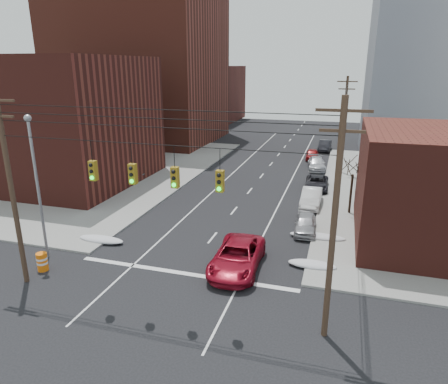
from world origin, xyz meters
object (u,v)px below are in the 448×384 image
Objects in this scene: parked_car_a at (305,224)px; parked_car_e at (312,154)px; parked_car_c at (317,183)px; lot_car_c at (63,179)px; red_pickup at (237,257)px; parked_car_b at (311,198)px; parked_car_d at (317,164)px; lot_car_d at (112,168)px; lot_car_b at (123,170)px; construction_barrel at (42,262)px; parked_car_f at (325,146)px; lot_car_a at (115,176)px.

parked_car_e is (-1.60, 25.15, 0.00)m from parked_car_a.
parked_car_c is 26.41m from lot_car_c.
red_pickup is 13.58m from parked_car_b.
lot_car_d is (-22.27, -9.55, 0.19)m from parked_car_d.
parked_car_e is at bearing 92.77° from parked_car_d.
parked_car_c is (0.10, 5.23, -0.09)m from parked_car_b.
construction_barrel is (6.16, -20.22, -0.33)m from lot_car_b.
parked_car_f is (-0.31, 20.24, 0.08)m from parked_car_c.
lot_car_c is (-24.08, -19.94, 0.07)m from parked_car_e.
parked_car_c is at bearing -86.58° from parked_car_e.
parked_car_e is at bearing -33.00° from lot_car_d.
lot_car_a is at bearing 177.55° from parked_car_b.
parked_car_b is 1.06× the size of lot_car_d.
lot_car_d reaches higher than parked_car_a.
lot_car_d is at bearing -178.99° from parked_car_c.
lot_car_a reaches higher than parked_car_a.
lot_car_a is 1.13× the size of lot_car_c.
lot_car_d is at bearing 110.89° from construction_barrel.
parked_car_d is at bearing 87.49° from parked_car_a.
parked_car_d is 1.18× the size of lot_car_c.
lot_car_b is (-17.60, 16.60, 0.08)m from red_pickup.
construction_barrel is (-14.90, -22.01, -0.10)m from parked_car_c.
parked_car_c is 8.52m from parked_car_d.
parked_car_a is 0.81× the size of parked_car_c.
lot_car_a is at bearing 138.43° from red_pickup.
parked_car_d reaches higher than parked_car_c.
lot_car_c is 3.66× the size of construction_barrel.
lot_car_d is (-22.90, 10.31, 0.22)m from parked_car_a.
parked_car_c is at bearing -92.42° from lot_car_a.
parked_car_f is 0.98× the size of lot_car_a.
parked_car_c is 21.06m from lot_car_a.
red_pickup is at bearing -103.75° from parked_car_d.
parked_car_e is at bearing 84.55° from red_pickup.
lot_car_b is at bearing -46.69° from lot_car_c.
parked_car_c is 1.06× the size of parked_car_f.
parked_car_a is 0.73× the size of lot_car_b.
lot_car_a reaches higher than red_pickup.
parked_car_d is 0.90× the size of lot_car_b.
lot_car_b is 6.36m from lot_car_c.
lot_car_c is at bearing 156.71° from lot_car_b.
parked_car_c is 1.18× the size of lot_car_c.
parked_car_d reaches higher than construction_barrel.
parked_car_b is at bearing -95.55° from parked_car_d.
red_pickup is 1.29× the size of parked_car_f.
parked_car_e is (-0.98, 5.29, -0.03)m from parked_car_d.
parked_car_e is 0.85× the size of lot_car_a.
lot_car_a is 2.53m from lot_car_b.
lot_car_d is (-21.30, -14.84, 0.22)m from parked_car_e.
red_pickup is 1.35× the size of lot_car_d.
parked_car_f is at bearing 86.26° from parked_car_a.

